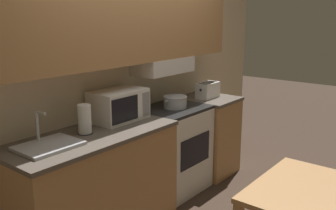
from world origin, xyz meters
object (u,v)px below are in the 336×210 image
at_px(paper_towel_roll, 85,119).
at_px(dining_table, 315,205).
at_px(microwave, 119,105).
at_px(stove_range, 173,149).
at_px(sink_basin, 48,145).
at_px(cooking_pot, 175,101).
at_px(toaster, 208,90).

distance_m(paper_towel_roll, dining_table, 1.86).
relative_size(microwave, dining_table, 0.56).
xyz_separation_m(stove_range, sink_basin, (-1.53, -0.02, 0.49)).
relative_size(sink_basin, dining_table, 0.49).
bearing_deg(cooking_pot, dining_table, -109.48).
relative_size(cooking_pot, microwave, 0.65).
xyz_separation_m(stove_range, toaster, (0.63, -0.03, 0.56)).
relative_size(microwave, toaster, 1.66).
bearing_deg(stove_range, microwave, 171.48).
distance_m(microwave, sink_basin, 0.86).
height_order(cooking_pot, toaster, toaster).
xyz_separation_m(stove_range, dining_table, (-0.59, -1.70, 0.16)).
distance_m(stove_range, dining_table, 1.80).
height_order(cooking_pot, paper_towel_roll, paper_towel_roll).
height_order(stove_range, dining_table, stove_range).
bearing_deg(paper_towel_roll, microwave, 9.67).
xyz_separation_m(microwave, sink_basin, (-0.85, -0.12, -0.12)).
xyz_separation_m(stove_range, microwave, (-0.69, 0.10, 0.61)).
bearing_deg(microwave, dining_table, -86.72).
xyz_separation_m(sink_basin, dining_table, (0.95, -1.68, -0.33)).
distance_m(cooking_pot, dining_table, 1.81).
relative_size(sink_basin, paper_towel_roll, 1.81).
bearing_deg(toaster, cooking_pot, 179.56).
relative_size(cooking_pot, sink_basin, 0.74).
distance_m(microwave, paper_towel_roll, 0.47).
height_order(microwave, dining_table, microwave).
xyz_separation_m(stove_range, paper_towel_roll, (-1.15, 0.02, 0.59)).
height_order(toaster, sink_basin, sink_basin).
bearing_deg(cooking_pot, stove_range, 105.70).
xyz_separation_m(toaster, sink_basin, (-2.16, 0.01, -0.07)).
bearing_deg(microwave, paper_towel_roll, -170.33).
height_order(stove_range, toaster, toaster).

